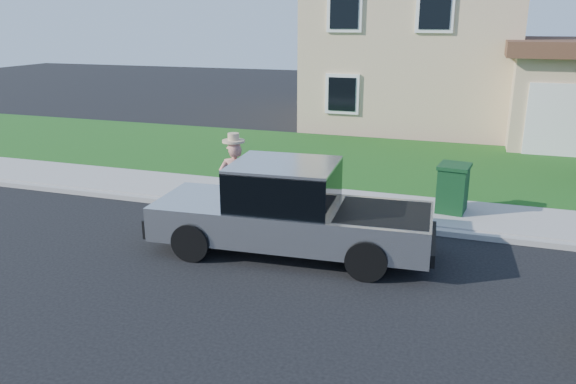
% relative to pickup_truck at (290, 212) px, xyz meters
% --- Properties ---
extents(ground, '(80.00, 80.00, 0.00)m').
position_rel_pickup_truck_xyz_m(ground, '(0.53, -1.06, -0.82)').
color(ground, black).
rests_on(ground, ground).
extents(curb, '(40.00, 0.20, 0.12)m').
position_rel_pickup_truck_xyz_m(curb, '(1.53, 1.84, -0.76)').
color(curb, gray).
rests_on(curb, ground).
extents(sidewalk, '(40.00, 2.00, 0.15)m').
position_rel_pickup_truck_xyz_m(sidewalk, '(1.53, 2.94, -0.75)').
color(sidewalk, gray).
rests_on(sidewalk, ground).
extents(lawn, '(40.00, 7.00, 0.10)m').
position_rel_pickup_truck_xyz_m(lawn, '(1.53, 7.44, -0.77)').
color(lawn, '#134313').
rests_on(lawn, ground).
extents(house, '(14.00, 11.30, 6.85)m').
position_rel_pickup_truck_xyz_m(house, '(1.84, 15.33, 2.35)').
color(house, tan).
rests_on(house, ground).
extents(pickup_truck, '(5.46, 2.20, 1.76)m').
position_rel_pickup_truck_xyz_m(pickup_truck, '(0.00, 0.00, 0.00)').
color(pickup_truck, black).
rests_on(pickup_truck, ground).
extents(woman, '(0.78, 0.67, 2.00)m').
position_rel_pickup_truck_xyz_m(woman, '(-1.66, 1.21, 0.13)').
color(woman, tan).
rests_on(woman, ground).
extents(trash_bin, '(0.75, 0.84, 1.08)m').
position_rel_pickup_truck_xyz_m(trash_bin, '(2.84, 3.04, -0.12)').
color(trash_bin, '#0E3517').
rests_on(trash_bin, sidewalk).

